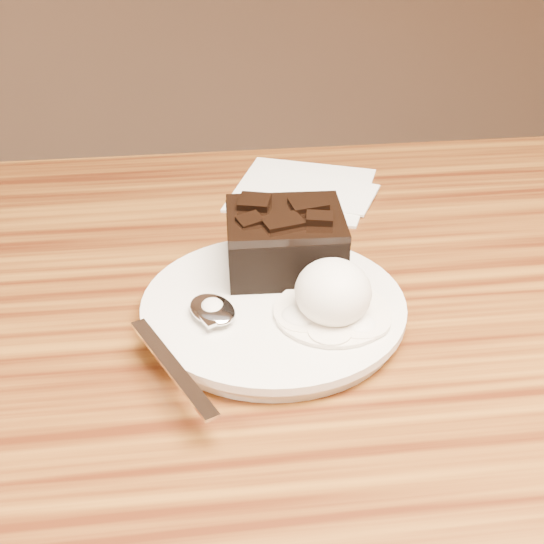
{
  "coord_description": "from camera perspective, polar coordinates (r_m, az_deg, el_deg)",
  "views": [
    {
      "loc": [
        -0.16,
        -0.46,
        1.11
      ],
      "look_at": [
        -0.1,
        0.05,
        0.79
      ],
      "focal_mm": 49.1,
      "sensor_mm": 36.0,
      "label": 1
    }
  ],
  "objects": [
    {
      "name": "crumb_a",
      "position": [
        0.59,
        -4.11,
        -3.14
      ],
      "size": [
        0.01,
        0.01,
        0.0
      ],
      "primitive_type": "cube",
      "rotation": [
        0.0,
        0.0,
        1.48
      ],
      "color": "black",
      "rests_on": "plate"
    },
    {
      "name": "melt_puddle",
      "position": [
        0.59,
        4.62,
        -3.15
      ],
      "size": [
        0.09,
        0.09,
        0.0
      ],
      "primitive_type": "cylinder",
      "color": "white",
      "rests_on": "plate"
    },
    {
      "name": "spoon",
      "position": [
        0.59,
        -4.59,
        -3.02
      ],
      "size": [
        0.11,
        0.18,
        0.01
      ],
      "primitive_type": null,
      "rotation": [
        0.0,
        0.0,
        0.43
      ],
      "color": "silver",
      "rests_on": "plate"
    },
    {
      "name": "napkin",
      "position": [
        0.83,
        2.34,
        6.4
      ],
      "size": [
        0.19,
        0.19,
        0.01
      ],
      "primitive_type": "cube",
      "rotation": [
        0.0,
        0.0,
        -0.38
      ],
      "color": "white",
      "rests_on": "dining_table"
    },
    {
      "name": "crumb_b",
      "position": [
        0.62,
        0.62,
        -1.1
      ],
      "size": [
        0.01,
        0.01,
        0.0
      ],
      "primitive_type": "cube",
      "rotation": [
        0.0,
        0.0,
        0.28
      ],
      "color": "black",
      "rests_on": "plate"
    },
    {
      "name": "ice_cream_scoop",
      "position": [
        0.58,
        4.7,
        -1.55
      ],
      "size": [
        0.06,
        0.06,
        0.05
      ],
      "primitive_type": "ellipsoid",
      "color": "silver",
      "rests_on": "plate"
    },
    {
      "name": "brownie",
      "position": [
        0.64,
        1.01,
        2.14
      ],
      "size": [
        0.1,
        0.09,
        0.05
      ],
      "primitive_type": "cube",
      "rotation": [
        0.0,
        0.0,
        -0.04
      ],
      "color": "black",
      "rests_on": "plate"
    },
    {
      "name": "plate",
      "position": [
        0.61,
        0.11,
        -2.97
      ],
      "size": [
        0.22,
        0.22,
        0.02
      ],
      "primitive_type": "cylinder",
      "color": "silver",
      "rests_on": "dining_table"
    }
  ]
}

